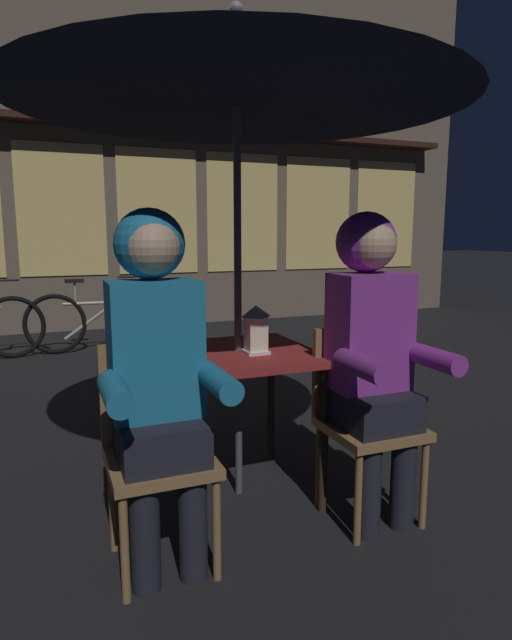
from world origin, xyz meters
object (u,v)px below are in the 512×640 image
lantern (256,328)px  bicycle_third (103,320)px  chair_left (157,441)px  chair_right (363,411)px  cafe_table (238,371)px  person_right_hooded (373,338)px  patio_umbrella (237,62)px  person_left_hooded (157,356)px

lantern → bicycle_third: bearing=95.0°
chair_left → chair_right: same height
cafe_table → bicycle_third: bicycle_third is taller
person_right_hooded → bicycle_third: (-0.75, 4.09, -0.50)m
chair_left → bicycle_third: chair_left is taller
patio_umbrella → person_left_hooded: bearing=-138.4°
patio_umbrella → person_left_hooded: 1.37m
cafe_table → patio_umbrella: bearing=0.0°
chair_left → person_right_hooded: 1.03m
cafe_table → lantern: (0.06, -0.09, 0.22)m
person_left_hooded → bicycle_third: size_ratio=0.83×
person_left_hooded → person_right_hooded: size_ratio=1.00×
person_right_hooded → bicycle_third: person_right_hooded is taller
lantern → cafe_table: bearing=123.7°
patio_umbrella → bicycle_third: patio_umbrella is taller
patio_umbrella → person_left_hooded: patio_umbrella is taller
cafe_table → patio_umbrella: size_ratio=0.32×
lantern → chair_right: size_ratio=0.27×
chair_left → person_right_hooded: (0.96, -0.06, 0.36)m
patio_umbrella → cafe_table: bearing=0.0°
lantern → person_right_hooded: (0.42, -0.34, -0.01)m
chair_left → person_left_hooded: person_left_hooded is taller
person_left_hooded → bicycle_third: bearing=87.1°
lantern → chair_left: lantern is taller
chair_left → person_right_hooded: size_ratio=0.62×
patio_umbrella → person_left_hooded: (-0.48, -0.43, -1.21)m
patio_umbrella → chair_left: 1.68m
lantern → person_left_hooded: (-0.54, -0.34, -0.01)m
cafe_table → person_left_hooded: person_left_hooded is taller
lantern → chair_left: size_ratio=0.27×
person_left_hooded → lantern: bearing=32.2°
chair_right → person_right_hooded: size_ratio=0.62×
chair_right → lantern: bearing=146.2°
chair_left → bicycle_third: 4.04m
chair_right → person_left_hooded: 1.03m
cafe_table → person_left_hooded: 0.67m
lantern → person_right_hooded: bearing=-38.8°
chair_left → bicycle_third: size_ratio=0.52×
bicycle_third → cafe_table: bearing=-85.8°
patio_umbrella → chair_left: (-0.48, -0.37, -1.57)m
patio_umbrella → chair_left: patio_umbrella is taller
chair_right → chair_left: bearing=180.0°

